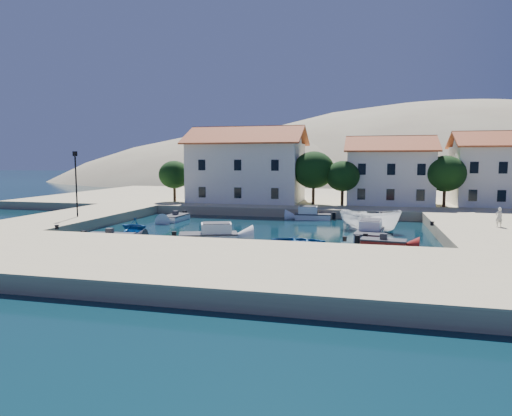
# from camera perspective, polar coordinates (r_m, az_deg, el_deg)

# --- Properties ---
(ground) EXTENTS (400.00, 400.00, 0.00)m
(ground) POSITION_cam_1_polar(r_m,az_deg,el_deg) (32.04, -3.60, -5.56)
(ground) COLOR black
(ground) RESTS_ON ground
(quay_south) EXTENTS (52.00, 12.00, 1.00)m
(quay_south) POSITION_cam_1_polar(r_m,az_deg,el_deg) (26.41, -7.53, -7.02)
(quay_south) COLOR #CAB98A
(quay_south) RESTS_ON ground
(quay_east) EXTENTS (11.00, 20.00, 1.00)m
(quay_east) POSITION_cam_1_polar(r_m,az_deg,el_deg) (41.87, 29.02, -2.87)
(quay_east) COLOR #CAB98A
(quay_east) RESTS_ON ground
(quay_west) EXTENTS (8.00, 20.00, 1.00)m
(quay_west) POSITION_cam_1_polar(r_m,az_deg,el_deg) (49.38, -21.47, -1.27)
(quay_west) COLOR #CAB98A
(quay_west) RESTS_ON ground
(quay_north) EXTENTS (80.00, 36.00, 1.00)m
(quay_north) POSITION_cam_1_polar(r_m,az_deg,el_deg) (68.60, 7.54, 1.06)
(quay_north) COLOR #CAB98A
(quay_north) RESTS_ON ground
(hills) EXTENTS (254.00, 176.00, 99.00)m
(hills) POSITION_cam_1_polar(r_m,az_deg,el_deg) (156.84, 17.71, -5.17)
(hills) COLOR gray
(hills) RESTS_ON ground
(building_left) EXTENTS (14.70, 9.45, 9.70)m
(building_left) POSITION_cam_1_polar(r_m,az_deg,el_deg) (59.95, -1.11, 5.59)
(building_left) COLOR white
(building_left) RESTS_ON quay_north
(building_mid) EXTENTS (10.50, 8.40, 8.30)m
(building_mid) POSITION_cam_1_polar(r_m,az_deg,el_deg) (59.01, 16.36, 4.64)
(building_mid) COLOR white
(building_mid) RESTS_ON quay_north
(building_right) EXTENTS (9.45, 8.40, 8.80)m
(building_right) POSITION_cam_1_polar(r_m,az_deg,el_deg) (61.69, 27.56, 4.49)
(building_right) COLOR white
(building_right) RESTS_ON quay_north
(trees) EXTENTS (37.30, 5.30, 6.45)m
(trees) POSITION_cam_1_polar(r_m,az_deg,el_deg) (55.63, 8.76, 4.35)
(trees) COLOR #382314
(trees) RESTS_ON quay_north
(lamppost) EXTENTS (0.35, 0.25, 6.22)m
(lamppost) POSITION_cam_1_polar(r_m,az_deg,el_deg) (46.55, -21.59, 3.56)
(lamppost) COLOR black
(lamppost) RESTS_ON quay_west
(bollards) EXTENTS (29.36, 9.56, 0.30)m
(bollards) POSITION_cam_1_polar(r_m,az_deg,el_deg) (34.85, 2.70, -2.69)
(bollards) COLOR black
(bollards) RESTS_ON ground
(motorboat_grey_sw) EXTENTS (3.90, 2.01, 1.25)m
(motorboat_grey_sw) POSITION_cam_1_polar(r_m,az_deg,el_deg) (37.98, -17.80, -3.55)
(motorboat_grey_sw) COLOR #333338
(motorboat_grey_sw) RESTS_ON ground
(cabin_cruiser_south) EXTENTS (5.00, 3.47, 1.60)m
(cabin_cruiser_south) POSITION_cam_1_polar(r_m,az_deg,el_deg) (36.62, -5.97, -3.35)
(cabin_cruiser_south) COLOR white
(cabin_cruiser_south) RESTS_ON ground
(rowboat_south) EXTENTS (4.56, 3.53, 0.87)m
(rowboat_south) POSITION_cam_1_polar(r_m,az_deg,el_deg) (34.73, 5.27, -4.66)
(rowboat_south) COLOR #1A5493
(rowboat_south) RESTS_ON ground
(motorboat_red_se) EXTENTS (3.39, 1.85, 1.25)m
(motorboat_red_se) POSITION_cam_1_polar(r_m,az_deg,el_deg) (34.96, 15.63, -4.30)
(motorboat_red_se) COLOR maroon
(motorboat_red_se) RESTS_ON ground
(cabin_cruiser_east) EXTENTS (2.53, 5.12, 1.60)m
(cabin_cruiser_east) POSITION_cam_1_polar(r_m,az_deg,el_deg) (38.96, 14.02, -2.94)
(cabin_cruiser_east) COLOR white
(cabin_cruiser_east) RESTS_ON ground
(boat_east) EXTENTS (6.03, 3.69, 2.18)m
(boat_east) POSITION_cam_1_polar(r_m,az_deg,el_deg) (42.70, 14.00, -2.80)
(boat_east) COLOR white
(boat_east) RESTS_ON ground
(motorboat_white_ne) EXTENTS (2.72, 3.60, 1.25)m
(motorboat_white_ne) POSITION_cam_1_polar(r_m,az_deg,el_deg) (49.34, 15.10, -1.30)
(motorboat_white_ne) COLOR white
(motorboat_white_ne) RESTS_ON ground
(rowboat_west) EXTENTS (3.14, 2.85, 1.44)m
(rowboat_west) POSITION_cam_1_polar(r_m,az_deg,el_deg) (42.56, -15.00, -2.85)
(rowboat_west) COLOR #1A5493
(rowboat_west) RESTS_ON ground
(motorboat_white_west) EXTENTS (1.84, 3.89, 1.25)m
(motorboat_white_west) POSITION_cam_1_polar(r_m,az_deg,el_deg) (49.06, -10.02, -1.22)
(motorboat_white_west) COLOR white
(motorboat_white_west) RESTS_ON ground
(cabin_cruiser_north) EXTENTS (4.00, 1.99, 1.60)m
(cabin_cruiser_north) POSITION_cam_1_polar(r_m,az_deg,el_deg) (49.63, 7.10, -0.88)
(cabin_cruiser_north) COLOR white
(cabin_cruiser_north) RESTS_ON ground
(pedestrian) EXTENTS (0.66, 0.51, 1.59)m
(pedestrian) POSITION_cam_1_polar(r_m,az_deg,el_deg) (42.00, 28.11, -1.01)
(pedestrian) COLOR silver
(pedestrian) RESTS_ON quay_east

